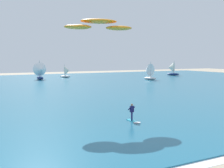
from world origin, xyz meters
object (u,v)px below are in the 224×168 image
object	(u,v)px
kite	(99,25)
sailboat_trailing	(67,71)
kitesurfer	(133,115)
sailboat_mid_left	(40,71)
sailboat_far_right	(148,71)
sailboat_center_horizon	(171,69)

from	to	relation	value
kite	sailboat_trailing	world-z (taller)	kite
sailboat_trailing	kite	bearing A→B (deg)	-104.29
kitesurfer	sailboat_mid_left	world-z (taller)	sailboat_mid_left
kite	sailboat_far_right	bearing A→B (deg)	49.18
kitesurfer	kite	world-z (taller)	kite
sailboat_mid_left	sailboat_far_right	distance (m)	29.93
kitesurfer	sailboat_center_horizon	distance (m)	71.69
kitesurfer	sailboat_trailing	distance (m)	60.91
sailboat_mid_left	sailboat_center_horizon	bearing A→B (deg)	-2.24
kite	sailboat_far_right	distance (m)	48.64
kite	sailboat_mid_left	xyz separation A→B (m)	(4.98, 50.38, -7.03)
kite	sailboat_center_horizon	xyz separation A→B (m)	(49.47, 48.65, -7.12)
kite	sailboat_far_right	xyz separation A→B (m)	(31.45, 36.41, -7.19)
kite	sailboat_mid_left	world-z (taller)	kite
kitesurfer	sailboat_far_right	xyz separation A→B (m)	(29.98, 40.97, 1.65)
sailboat_trailing	sailboat_far_right	bearing A→B (deg)	-46.89
sailboat_trailing	sailboat_mid_left	bearing A→B (deg)	-152.79
sailboat_mid_left	sailboat_center_horizon	world-z (taller)	sailboat_mid_left
kitesurfer	sailboat_far_right	distance (m)	50.79
sailboat_trailing	sailboat_center_horizon	distance (m)	36.03
sailboat_trailing	sailboat_center_horizon	bearing A→B (deg)	-10.20
kitesurfer	sailboat_far_right	size ratio (longest dim) A/B	0.40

